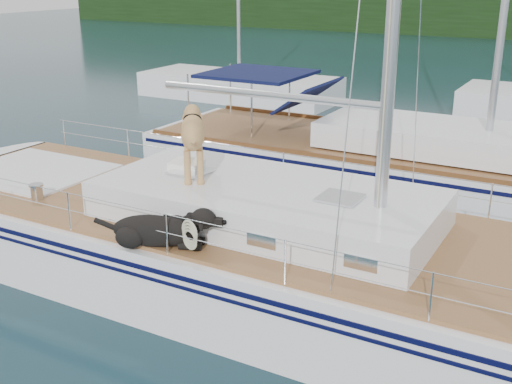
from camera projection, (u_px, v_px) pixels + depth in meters
The scene contains 4 objects.
ground at pixel (224, 281), 10.74m from camera, with size 120.00×120.00×0.00m, color black.
main_sailboat at pixel (228, 244), 10.47m from camera, with size 12.00×4.01×14.01m.
neighbor_sailboat at pixel (382, 165), 14.91m from camera, with size 11.00×3.50×13.30m.
bg_boat_west at pixel (239, 87), 25.82m from camera, with size 8.00×3.00×11.65m.
Camera 1 is at (5.18, -8.17, 4.93)m, focal length 45.00 mm.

